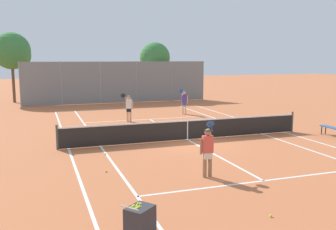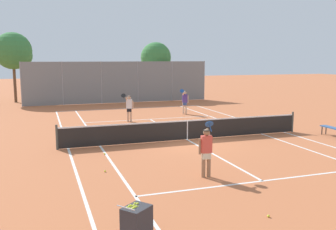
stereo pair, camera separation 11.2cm
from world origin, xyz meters
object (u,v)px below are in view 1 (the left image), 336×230
at_px(loose_tennis_ball_3, 106,171).
at_px(loose_tennis_ball_5, 180,128).
at_px(loose_tennis_ball_4, 109,131).
at_px(player_near_side, 207,149).
at_px(tennis_net, 187,129).
at_px(player_far_right, 184,101).
at_px(player_far_left, 129,107).
at_px(loose_tennis_ball_1, 271,216).
at_px(tree_behind_left, 13,52).
at_px(courtside_bench, 333,128).
at_px(ball_cart, 140,222).
at_px(loose_tennis_ball_0, 105,154).
at_px(tree_behind_right, 154,59).

relative_size(loose_tennis_ball_3, loose_tennis_ball_5, 1.00).
bearing_deg(loose_tennis_ball_4, player_near_side, -78.84).
relative_size(tennis_net, player_far_right, 6.76).
bearing_deg(player_near_side, player_far_right, 71.46).
relative_size(player_far_left, loose_tennis_ball_5, 26.88).
height_order(loose_tennis_ball_1, loose_tennis_ball_3, same).
height_order(tennis_net, player_near_side, player_near_side).
relative_size(player_far_right, tree_behind_left, 0.29).
xyz_separation_m(loose_tennis_ball_1, courtside_bench, (8.46, 7.11, 0.38)).
relative_size(loose_tennis_ball_1, loose_tennis_ball_4, 1.00).
bearing_deg(tennis_net, player_near_side, -105.61).
bearing_deg(ball_cart, loose_tennis_ball_0, 85.57).
height_order(tennis_net, loose_tennis_ball_5, tennis_net).
xyz_separation_m(player_far_right, tree_behind_right, (0.96, 10.05, 2.89)).
relative_size(loose_tennis_ball_0, courtside_bench, 0.04).
xyz_separation_m(loose_tennis_ball_1, tree_behind_right, (5.23, 26.57, 3.78)).
height_order(player_far_left, loose_tennis_ball_3, player_far_left).
height_order(player_near_side, loose_tennis_ball_0, player_near_side).
relative_size(player_far_right, loose_tennis_ball_5, 26.88).
xyz_separation_m(player_far_left, loose_tennis_ball_3, (-3.10, -9.73, -0.89)).
height_order(ball_cart, loose_tennis_ball_5, ball_cart).
distance_m(loose_tennis_ball_4, loose_tennis_ball_5, 3.91).
distance_m(player_far_right, loose_tennis_ball_5, 5.58).
bearing_deg(loose_tennis_ball_0, player_far_right, 52.47).
bearing_deg(loose_tennis_ball_5, loose_tennis_ball_0, -139.33).
distance_m(ball_cart, loose_tennis_ball_3, 5.32).
distance_m(ball_cart, loose_tennis_ball_5, 13.02).
height_order(ball_cart, loose_tennis_ball_4, ball_cart).
height_order(player_near_side, loose_tennis_ball_5, player_near_side).
height_order(ball_cart, loose_tennis_ball_1, ball_cart).
bearing_deg(courtside_bench, tennis_net, 166.49).
relative_size(loose_tennis_ball_4, tree_behind_right, 0.01).
bearing_deg(loose_tennis_ball_5, loose_tennis_ball_1, -100.15).
xyz_separation_m(loose_tennis_ball_3, loose_tennis_ball_4, (1.35, 6.97, 0.00)).
bearing_deg(loose_tennis_ball_1, courtside_bench, 40.02).
xyz_separation_m(ball_cart, loose_tennis_ball_1, (3.39, 0.33, -0.50)).
height_order(player_far_right, tree_behind_left, tree_behind_left).
distance_m(player_far_left, loose_tennis_ball_4, 3.39).
xyz_separation_m(player_near_side, tree_behind_left, (-6.97, 24.57, 3.45)).
bearing_deg(loose_tennis_ball_3, ball_cart, -92.35).
bearing_deg(tree_behind_left, loose_tennis_ball_4, -71.76).
bearing_deg(loose_tennis_ball_0, player_far_left, 69.71).
bearing_deg(tree_behind_left, player_near_side, -74.17).
height_order(tennis_net, loose_tennis_ball_0, tennis_net).
bearing_deg(player_far_right, loose_tennis_ball_0, -127.53).
xyz_separation_m(tennis_net, ball_cart, (-4.77, -9.13, 0.03)).
relative_size(player_far_right, courtside_bench, 1.18).
relative_size(player_far_right, loose_tennis_ball_4, 26.88).
relative_size(player_near_side, loose_tennis_ball_0, 26.88).
height_order(loose_tennis_ball_5, tree_behind_left, tree_behind_left).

